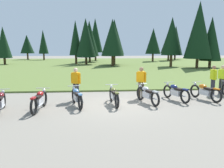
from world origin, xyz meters
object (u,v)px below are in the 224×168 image
(motorcycle_silver, at_px, (147,94))
(rider_checking_bike, at_px, (76,82))
(rider_in_hivis_vest, at_px, (222,78))
(motorcycle_sky_blue, at_px, (77,97))
(motorcycle_red, at_px, (39,100))
(rider_near_row_end, at_px, (213,78))
(motorcycle_orange, at_px, (205,91))
(motorcycle_olive, at_px, (114,95))
(motorcycle_navy, at_px, (176,92))
(rider_with_back_turned, at_px, (141,81))
(motorcycle_maroon, at_px, (1,102))

(motorcycle_silver, relative_size, rider_checking_bike, 1.22)
(rider_in_hivis_vest, bearing_deg, motorcycle_silver, -158.51)
(motorcycle_sky_blue, bearing_deg, rider_in_hivis_vest, 15.09)
(motorcycle_red, height_order, motorcycle_silver, same)
(motorcycle_sky_blue, height_order, rider_near_row_end, rider_near_row_end)
(motorcycle_orange, relative_size, rider_in_hivis_vest, 1.21)
(motorcycle_olive, bearing_deg, rider_near_row_end, 17.47)
(motorcycle_navy, bearing_deg, rider_checking_bike, 175.48)
(rider_near_row_end, xyz_separation_m, rider_checking_bike, (-7.71, -0.87, 0.00))
(motorcycle_orange, distance_m, rider_in_hivis_vest, 2.35)
(motorcycle_orange, height_order, rider_with_back_turned, rider_with_back_turned)
(motorcycle_sky_blue, height_order, motorcycle_silver, same)
(rider_in_hivis_vest, height_order, rider_checking_bike, same)
(motorcycle_maroon, distance_m, rider_checking_bike, 3.55)
(motorcycle_maroon, relative_size, motorcycle_olive, 0.99)
(rider_near_row_end, bearing_deg, motorcycle_silver, -157.85)
(motorcycle_maroon, bearing_deg, motorcycle_silver, 8.72)
(rider_with_back_turned, relative_size, rider_near_row_end, 1.00)
(rider_in_hivis_vest, relative_size, rider_checking_bike, 1.00)
(motorcycle_maroon, relative_size, rider_with_back_turned, 1.24)
(motorcycle_olive, bearing_deg, rider_checking_bike, 152.10)
(motorcycle_olive, relative_size, motorcycle_navy, 1.03)
(motorcycle_orange, distance_m, rider_near_row_end, 1.78)
(motorcycle_orange, relative_size, rider_with_back_turned, 1.21)
(rider_near_row_end, xyz_separation_m, rider_in_hivis_vest, (0.64, 0.20, 0.00))
(motorcycle_sky_blue, bearing_deg, motorcycle_maroon, -167.45)
(motorcycle_maroon, height_order, motorcycle_sky_blue, same)
(motorcycle_olive, height_order, motorcycle_navy, same)
(motorcycle_sky_blue, xyz_separation_m, motorcycle_navy, (4.94, 0.75, 0.00))
(motorcycle_olive, bearing_deg, rider_in_hivis_vest, 17.42)
(motorcycle_red, bearing_deg, motorcycle_navy, 11.37)
(motorcycle_navy, distance_m, rider_with_back_turned, 1.85)
(rider_checking_bike, bearing_deg, motorcycle_orange, -3.57)
(motorcycle_maroon, height_order, rider_checking_bike, rider_checking_bike)
(motorcycle_navy, distance_m, rider_in_hivis_vest, 3.64)
(rider_in_hivis_vest, bearing_deg, rider_near_row_end, -163.03)
(rider_with_back_turned, distance_m, rider_in_hivis_vest, 5.03)
(motorcycle_red, relative_size, motorcycle_silver, 1.03)
(motorcycle_silver, relative_size, rider_with_back_turned, 1.22)
(motorcycle_orange, relative_size, rider_near_row_end, 1.21)
(motorcycle_olive, bearing_deg, motorcycle_red, -167.42)
(motorcycle_red, xyz_separation_m, rider_with_back_turned, (4.84, 1.93, 0.51))
(motorcycle_maroon, xyz_separation_m, motorcycle_orange, (9.59, 1.43, 0.00))
(motorcycle_red, xyz_separation_m, motorcycle_orange, (8.04, 1.29, 0.00))
(rider_near_row_end, bearing_deg, motorcycle_red, -164.26)
(motorcycle_red, height_order, rider_with_back_turned, rider_with_back_turned)
(motorcycle_maroon, bearing_deg, rider_in_hivis_vest, 14.40)
(motorcycle_orange, relative_size, rider_checking_bike, 1.21)
(motorcycle_olive, xyz_separation_m, motorcycle_orange, (4.76, 0.56, 0.00))
(motorcycle_silver, height_order, rider_in_hivis_vest, rider_in_hivis_vest)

